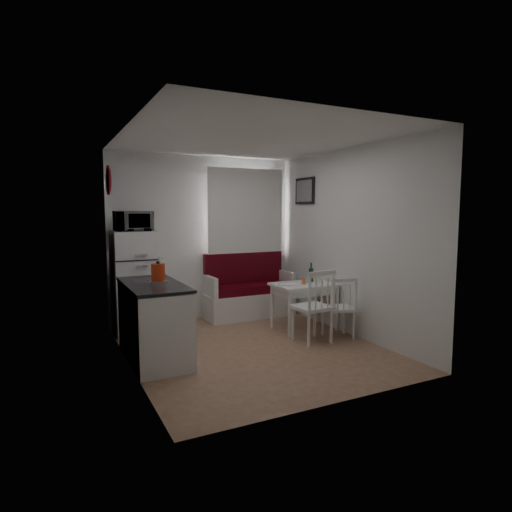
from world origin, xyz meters
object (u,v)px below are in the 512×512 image
(chair_right, at_px, (342,301))
(kettle, at_px, (158,273))
(microwave, at_px, (133,221))
(kitchen_counter, at_px, (154,321))
(wine_bottle, at_px, (311,272))
(bench, at_px, (248,296))
(dining_table, at_px, (305,289))
(fridge, at_px, (134,282))
(chair_left, at_px, (317,299))

(chair_right, bearing_deg, kettle, -174.31)
(microwave, bearing_deg, chair_right, -32.66)
(kitchen_counter, xyz_separation_m, wine_bottle, (2.45, 0.39, 0.36))
(bench, bearing_deg, dining_table, -69.24)
(dining_table, bearing_deg, chair_right, -74.04)
(fridge, xyz_separation_m, kettle, (0.03, -1.30, 0.30))
(chair_left, xyz_separation_m, wine_bottle, (0.43, 0.77, 0.22))
(dining_table, relative_size, kettle, 3.63)
(chair_right, bearing_deg, wine_bottle, 102.96)
(bench, height_order, chair_left, bench)
(dining_table, bearing_deg, chair_left, -109.60)
(bench, distance_m, chair_right, 1.83)
(kitchen_counter, relative_size, dining_table, 1.45)
(chair_right, relative_size, wine_bottle, 1.66)
(microwave, bearing_deg, fridge, 90.00)
(kitchen_counter, xyz_separation_m, chair_left, (2.02, -0.38, 0.15))
(bench, distance_m, dining_table, 1.17)
(wine_bottle, bearing_deg, bench, 121.06)
(chair_right, bearing_deg, microwave, 160.29)
(microwave, height_order, wine_bottle, microwave)
(dining_table, relative_size, chair_right, 1.93)
(chair_right, distance_m, microwave, 3.08)
(kitchen_counter, xyz_separation_m, chair_right, (2.45, -0.36, 0.07))
(bench, bearing_deg, wine_bottle, -58.94)
(wine_bottle, bearing_deg, chair_right, -90.00)
(kitchen_counter, relative_size, kettle, 5.25)
(fridge, distance_m, microwave, 0.87)
(microwave, bearing_deg, kettle, -88.63)
(kettle, bearing_deg, kitchen_counter, 130.82)
(chair_right, relative_size, fridge, 0.33)
(kitchen_counter, distance_m, microwave, 1.65)
(bench, relative_size, dining_table, 1.59)
(dining_table, xyz_separation_m, kettle, (-2.22, -0.35, 0.42))
(dining_table, xyz_separation_m, fridge, (-2.25, 0.95, 0.12))
(kitchen_counter, height_order, fridge, fridge)
(kitchen_counter, bearing_deg, bench, 36.01)
(dining_table, relative_size, fridge, 0.63)
(chair_right, height_order, fridge, fridge)
(kitchen_counter, height_order, microwave, microwave)
(dining_table, distance_m, chair_left, 0.72)
(chair_right, xyz_separation_m, kettle, (-2.40, 0.31, 0.50))
(kitchen_counter, distance_m, chair_right, 2.48)
(chair_left, bearing_deg, fridge, 136.81)
(bench, xyz_separation_m, kettle, (-1.82, -1.42, 0.68))
(microwave, height_order, kettle, microwave)
(bench, distance_m, kettle, 2.40)
(chair_left, relative_size, kettle, 2.08)
(kitchen_counter, bearing_deg, chair_left, -10.55)
(bench, height_order, kettle, kettle)
(kitchen_counter, bearing_deg, fridge, 89.10)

